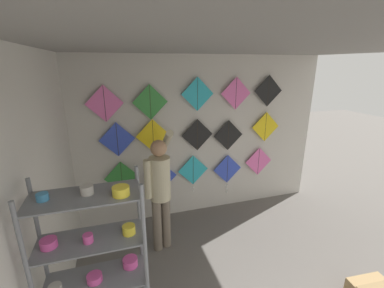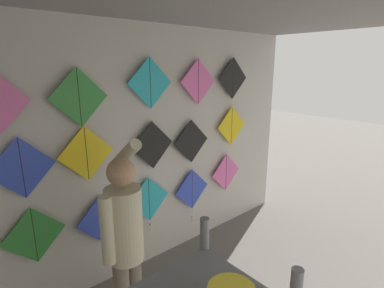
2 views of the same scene
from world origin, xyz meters
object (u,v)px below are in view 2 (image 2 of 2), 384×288
at_px(kite_2, 149,201).
at_px(kite_4, 226,172).
at_px(shopkeeper, 125,237).
at_px(kite_1, 102,219).
at_px(kite_7, 152,145).
at_px(kite_14, 233,78).
at_px(kite_11, 79,97).
at_px(kite_0, 34,235).
at_px(kite_8, 191,141).
at_px(kite_3, 192,192).
at_px(kite_5, 22,168).
at_px(kite_13, 198,82).
at_px(kite_12, 150,83).
at_px(kite_6, 86,154).
at_px(kite_9, 232,126).

height_order(kite_2, kite_4, kite_4).
distance_m(shopkeeper, kite_1, 0.82).
distance_m(kite_7, kite_14, 1.50).
height_order(kite_11, kite_14, kite_14).
relative_size(kite_0, kite_8, 1.00).
xyz_separation_m(kite_3, kite_5, (-1.91, 0.00, 0.78)).
distance_m(kite_13, kite_14, 0.63).
relative_size(shopkeeper, kite_8, 3.25).
distance_m(kite_0, kite_7, 1.44).
xyz_separation_m(kite_3, kite_7, (-0.59, 0.00, 0.75)).
height_order(kite_0, kite_3, kite_0).
bearing_deg(kite_5, kite_12, 0.00).
bearing_deg(kite_5, kite_4, 0.00).
height_order(kite_12, kite_13, kite_12).
bearing_deg(kite_0, kite_4, 0.00).
bearing_deg(kite_2, kite_1, 179.93).
xyz_separation_m(kite_2, kite_14, (1.39, 0.00, 1.37)).
bearing_deg(shopkeeper, kite_2, 30.24).
xyz_separation_m(kite_6, kite_12, (0.76, 0.00, 0.64)).
bearing_deg(kite_6, kite_1, 0.00).
bearing_deg(kite_13, kite_7, 180.00).
distance_m(kite_1, kite_4, 1.90).
bearing_deg(kite_3, kite_6, 179.96).
height_order(kite_4, kite_14, kite_14).
distance_m(shopkeeper, kite_5, 1.06).
xyz_separation_m(kite_0, kite_4, (2.54, 0.00, -0.01)).
bearing_deg(kite_14, kite_5, 180.00).
bearing_deg(kite_3, kite_1, 179.95).
bearing_deg(kite_5, kite_7, 0.00).
xyz_separation_m(kite_4, kite_8, (-0.66, 0.00, 0.57)).
xyz_separation_m(kite_3, kite_4, (0.65, 0.00, 0.12)).
xyz_separation_m(kite_4, kite_11, (-2.02, 0.00, 1.22)).
distance_m(kite_1, kite_13, 1.92).
bearing_deg(kite_0, kite_2, -0.03).
height_order(kite_0, kite_4, kite_0).
bearing_deg(kite_1, kite_11, 180.00).
xyz_separation_m(kite_8, kite_11, (-1.36, 0.00, 0.64)).
height_order(kite_2, kite_12, kite_12).
xyz_separation_m(kite_1, kite_2, (0.58, -0.00, 0.02)).
relative_size(kite_1, kite_6, 1.00).
distance_m(shopkeeper, kite_11, 1.32).
bearing_deg(kite_1, kite_6, 180.00).
bearing_deg(kite_5, kite_1, 0.00).
xyz_separation_m(kite_5, kite_14, (2.64, 0.00, 0.67)).
xyz_separation_m(kite_1, kite_5, (-0.66, 0.00, 0.72)).
bearing_deg(kite_12, kite_5, 180.00).
bearing_deg(kite_13, kite_9, 0.00).
xyz_separation_m(kite_7, kite_11, (-0.78, 0.00, 0.59)).
bearing_deg(shopkeeper, kite_8, 12.77).
bearing_deg(kite_3, kite_7, 179.90).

